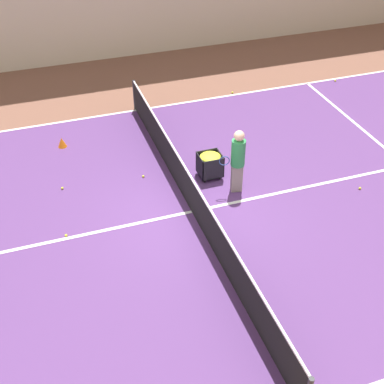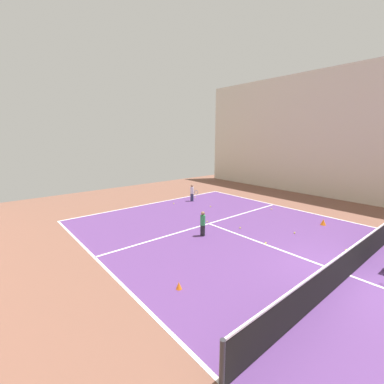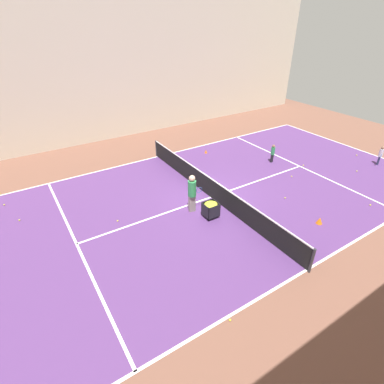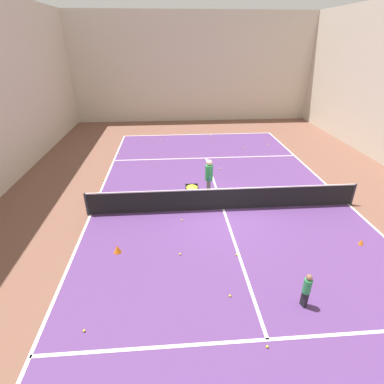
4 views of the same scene
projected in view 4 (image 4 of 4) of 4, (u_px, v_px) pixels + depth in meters
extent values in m
plane|color=brown|center=(223.00, 209.00, 13.36)|extent=(37.13, 37.13, 0.00)
cube|color=#563370|center=(223.00, 209.00, 13.36)|extent=(11.64, 23.74, 0.00)
cube|color=white|center=(198.00, 134.00, 23.90)|extent=(11.64, 0.10, 0.00)
cube|color=white|center=(91.00, 215.00, 12.96)|extent=(0.10, 23.74, 0.00)
cube|color=white|center=(348.00, 204.00, 13.76)|extent=(0.10, 23.74, 0.00)
cube|color=white|center=(268.00, 340.00, 7.57)|extent=(11.64, 0.10, 0.00)
cube|color=white|center=(206.00, 158.00, 19.16)|extent=(11.64, 0.10, 0.00)
cube|color=white|center=(223.00, 209.00, 13.36)|extent=(0.10, 13.06, 0.00)
cube|color=beige|center=(193.00, 69.00, 26.10)|extent=(21.04, 0.15, 8.97)
cylinder|color=#2D2D33|center=(86.00, 204.00, 12.71)|extent=(0.10, 0.10, 1.05)
cylinder|color=#2D2D33|center=(353.00, 194.00, 13.53)|extent=(0.10, 0.10, 1.05)
cube|color=black|center=(224.00, 199.00, 13.13)|extent=(11.74, 0.03, 0.98)
cube|color=white|center=(225.00, 189.00, 12.90)|extent=(11.74, 0.04, 0.05)
cube|color=gray|center=(209.00, 188.00, 14.41)|extent=(0.23, 0.32, 0.83)
cylinder|color=#2D8C4C|center=(209.00, 173.00, 14.05)|extent=(0.43, 0.43, 0.74)
sphere|color=beige|center=(209.00, 163.00, 13.82)|extent=(0.28, 0.28, 0.28)
torus|color=#2D478C|center=(209.00, 179.00, 13.81)|extent=(0.08, 0.28, 0.28)
cube|color=black|center=(304.00, 299.00, 8.43)|extent=(0.15, 0.20, 0.51)
cylinder|color=#2D8C4C|center=(307.00, 286.00, 8.22)|extent=(0.28, 0.28, 0.45)
sphere|color=#846047|center=(309.00, 277.00, 8.07)|extent=(0.17, 0.17, 0.17)
cube|color=black|center=(192.00, 198.00, 14.09)|extent=(0.58, 0.63, 0.02)
cube|color=black|center=(193.00, 195.00, 13.69)|extent=(0.58, 0.02, 0.61)
cube|color=black|center=(192.00, 189.00, 14.22)|extent=(0.58, 0.02, 0.61)
cube|color=black|center=(186.00, 193.00, 13.94)|extent=(0.02, 0.63, 0.61)
cube|color=black|center=(198.00, 192.00, 13.97)|extent=(0.02, 0.63, 0.61)
ellipsoid|color=yellow|center=(192.00, 188.00, 13.84)|extent=(0.54, 0.59, 0.16)
cylinder|color=black|center=(188.00, 202.00, 13.91)|extent=(0.05, 0.05, 0.11)
cylinder|color=black|center=(197.00, 201.00, 13.94)|extent=(0.05, 0.05, 0.11)
cylinder|color=black|center=(187.00, 197.00, 14.30)|extent=(0.05, 0.05, 0.11)
cylinder|color=black|center=(196.00, 197.00, 14.33)|extent=(0.05, 0.05, 0.11)
cone|color=orange|center=(361.00, 242.00, 11.03)|extent=(0.18, 0.18, 0.23)
cone|color=orange|center=(117.00, 249.00, 10.60)|extent=(0.27, 0.27, 0.30)
sphere|color=yellow|center=(285.00, 144.00, 21.58)|extent=(0.07, 0.07, 0.07)
sphere|color=yellow|center=(160.00, 139.00, 22.68)|extent=(0.07, 0.07, 0.07)
sphere|color=yellow|center=(219.00, 169.00, 17.49)|extent=(0.07, 0.07, 0.07)
sphere|color=yellow|center=(211.00, 135.00, 23.56)|extent=(0.07, 0.07, 0.07)
sphere|color=yellow|center=(180.00, 254.00, 10.53)|extent=(0.07, 0.07, 0.07)
sphere|color=yellow|center=(84.00, 331.00, 7.76)|extent=(0.07, 0.07, 0.07)
sphere|color=yellow|center=(103.00, 180.00, 16.11)|extent=(0.07, 0.07, 0.07)
sphere|color=yellow|center=(237.00, 255.00, 10.51)|extent=(0.07, 0.07, 0.07)
sphere|color=yellow|center=(230.00, 296.00, 8.82)|extent=(0.07, 0.07, 0.07)
sphere|color=yellow|center=(267.00, 347.00, 7.36)|extent=(0.07, 0.07, 0.07)
sphere|color=yellow|center=(119.00, 154.00, 19.70)|extent=(0.07, 0.07, 0.07)
sphere|color=yellow|center=(182.00, 220.00, 12.51)|extent=(0.07, 0.07, 0.07)
sphere|color=yellow|center=(245.00, 148.00, 20.87)|extent=(0.07, 0.07, 0.07)
sphere|color=yellow|center=(267.00, 145.00, 21.40)|extent=(0.07, 0.07, 0.07)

